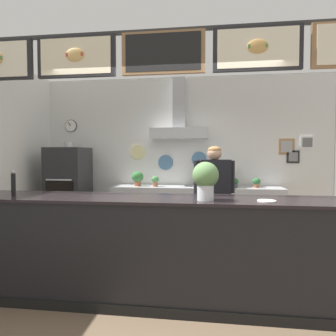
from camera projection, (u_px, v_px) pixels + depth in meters
ground_plane at (163, 290)px, 3.40m from camera, size 6.77×6.77×0.00m
back_wall_assembly at (182, 150)px, 5.82m from camera, size 5.64×2.82×3.05m
service_counter at (160, 249)px, 3.14m from camera, size 4.39×0.72×1.09m
back_prep_counter at (196, 212)px, 5.60m from camera, size 3.15×0.54×0.93m
pizza_oven at (69, 192)px, 5.61m from camera, size 0.67×0.73×1.76m
shop_worker at (214, 199)px, 4.29m from camera, size 0.58×0.31×1.65m
espresso_machine at (213, 176)px, 5.51m from camera, size 0.59×0.49×0.42m
potted_oregano at (235, 182)px, 5.46m from camera, size 0.13×0.13×0.17m
potted_basil at (155, 180)px, 5.64m from camera, size 0.14×0.14×0.20m
potted_thyme at (138, 177)px, 5.74m from camera, size 0.23×0.23×0.28m
potted_sage at (256, 182)px, 5.42m from camera, size 0.14×0.14×0.18m
condiment_plate at (267, 201)px, 2.84m from camera, size 0.17×0.17×0.01m
basil_vase at (205, 179)px, 2.91m from camera, size 0.26×0.26×0.37m
pepper_grinder at (13, 183)px, 3.24m from camera, size 0.05×0.05×0.28m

